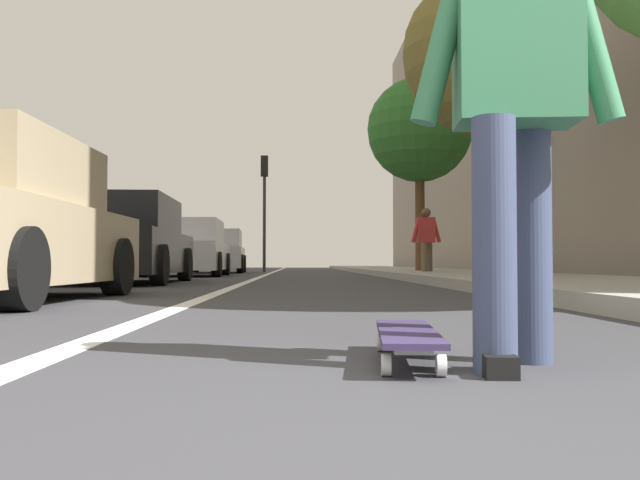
% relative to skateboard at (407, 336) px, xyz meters
% --- Properties ---
extents(ground_plane, '(80.00, 80.00, 0.00)m').
position_rel_skateboard_xyz_m(ground_plane, '(8.56, 0.09, -0.09)').
color(ground_plane, '#38383D').
extents(lane_stripe_white, '(52.00, 0.16, 0.01)m').
position_rel_skateboard_xyz_m(lane_stripe_white, '(18.56, 1.32, -0.09)').
color(lane_stripe_white, silver).
rests_on(lane_stripe_white, ground).
extents(sidewalk_curb, '(52.00, 3.20, 0.14)m').
position_rel_skateboard_xyz_m(sidewalk_curb, '(16.56, -3.23, -0.02)').
color(sidewalk_curb, '#9E9B93').
rests_on(sidewalk_curb, ground).
extents(building_facade, '(40.00, 1.20, 12.88)m').
position_rel_skateboard_xyz_m(building_facade, '(20.56, -6.13, 6.35)').
color(building_facade, gray).
rests_on(building_facade, ground).
extents(skateboard, '(0.85, 0.28, 0.11)m').
position_rel_skateboard_xyz_m(skateboard, '(0.00, 0.00, 0.00)').
color(skateboard, white).
rests_on(skateboard, ground).
extents(skater_person, '(0.45, 0.72, 1.64)m').
position_rel_skateboard_xyz_m(skater_person, '(-0.15, -0.35, 0.84)').
color(skater_person, '#384260').
rests_on(skater_person, ground).
extents(parked_car_mid, '(4.49, 2.03, 1.48)m').
position_rel_skateboard_xyz_m(parked_car_mid, '(9.54, 3.42, 0.62)').
color(parked_car_mid, black).
rests_on(parked_car_mid, ground).
extents(parked_car_far, '(4.22, 2.08, 1.47)m').
position_rel_skateboard_xyz_m(parked_car_far, '(15.71, 3.31, 0.61)').
color(parked_car_far, silver).
rests_on(parked_car_far, ground).
extents(parked_car_end, '(4.43, 2.10, 1.47)m').
position_rel_skateboard_xyz_m(parked_car_end, '(21.52, 3.23, 0.61)').
color(parked_car_end, '#B7B7BC').
rests_on(parked_car_end, ground).
extents(traffic_light, '(0.33, 0.28, 4.51)m').
position_rel_skateboard_xyz_m(traffic_light, '(24.34, 1.72, 3.01)').
color(traffic_light, '#2D2D2D').
rests_on(traffic_light, ground).
extents(street_tree_mid, '(2.83, 2.83, 5.40)m').
position_rel_skateboard_xyz_m(street_tree_mid, '(9.29, -2.83, 3.87)').
color(street_tree_mid, brown).
rests_on(street_tree_mid, ground).
extents(street_tree_far, '(2.78, 2.78, 5.28)m').
position_rel_skateboard_xyz_m(street_tree_far, '(15.71, -2.83, 3.78)').
color(street_tree_far, brown).
rests_on(street_tree_far, ground).
extents(pedestrian_distant, '(0.46, 0.72, 1.65)m').
position_rel_skateboard_xyz_m(pedestrian_distant, '(13.76, -2.63, 0.85)').
color(pedestrian_distant, brown).
rests_on(pedestrian_distant, ground).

